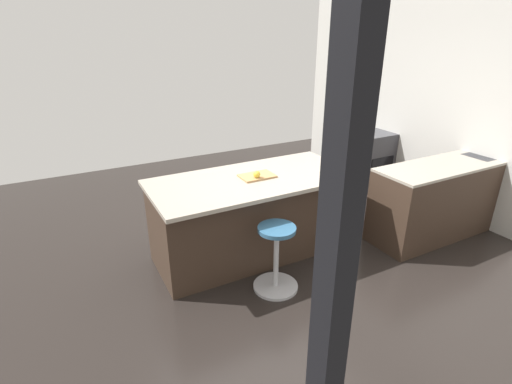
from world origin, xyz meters
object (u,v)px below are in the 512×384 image
object	(u,v)px
kitchen_island	(252,216)
stool_by_window	(276,260)
cutting_board	(257,176)
apple_yellow	(257,174)
oven_range	(368,159)

from	to	relation	value
kitchen_island	stool_by_window	distance (m)	0.71
stool_by_window	cutting_board	xyz separation A→B (m)	(-0.15, -0.66, 0.61)
kitchen_island	apple_yellow	bearing A→B (deg)	96.15
cutting_board	stool_by_window	bearing A→B (deg)	77.40
stool_by_window	oven_range	bearing A→B (deg)	-148.52
stool_by_window	apple_yellow	xyz separation A→B (m)	(-0.11, -0.59, 0.66)
kitchen_island	stool_by_window	size ratio (longest dim) A/B	3.22
cutting_board	apple_yellow	size ratio (longest dim) A/B	4.88
oven_range	cutting_board	world-z (taller)	cutting_board
cutting_board	apple_yellow	bearing A→B (deg)	59.55
oven_range	stool_by_window	world-z (taller)	oven_range
cutting_board	apple_yellow	world-z (taller)	apple_yellow
cutting_board	oven_range	bearing A→B (deg)	-158.70
stool_by_window	kitchen_island	bearing A→B (deg)	-98.15
kitchen_island	apple_yellow	world-z (taller)	apple_yellow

